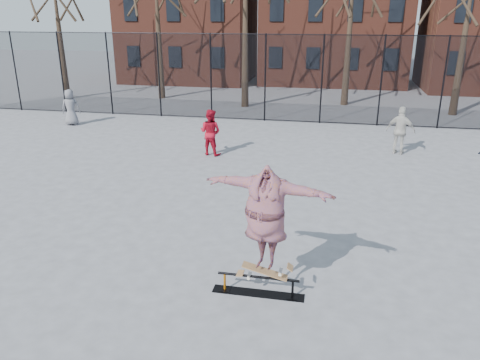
% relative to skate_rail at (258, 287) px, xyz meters
% --- Properties ---
extents(ground, '(100.00, 100.00, 0.00)m').
position_rel_skate_rail_xyz_m(ground, '(-0.65, 1.44, -0.15)').
color(ground, slate).
extents(skate_rail, '(1.71, 0.26, 0.38)m').
position_rel_skate_rail_xyz_m(skate_rail, '(0.00, 0.00, 0.00)').
color(skate_rail, black).
rests_on(skate_rail, ground).
extents(skateboard, '(0.91, 0.22, 0.11)m').
position_rel_skate_rail_xyz_m(skateboard, '(0.12, 0.00, 0.28)').
color(skateboard, olive).
rests_on(skateboard, skate_rail).
extents(skater, '(2.42, 1.08, 1.90)m').
position_rel_skate_rail_xyz_m(skater, '(0.12, 0.00, 1.29)').
color(skater, '#683688').
rests_on(skater, skateboard).
extents(bystander_grey, '(0.91, 0.73, 1.63)m').
position_rel_skate_rail_xyz_m(bystander_grey, '(-10.59, 11.83, 0.67)').
color(bystander_grey, slate).
rests_on(bystander_grey, ground).
extents(bystander_red, '(0.94, 0.82, 1.66)m').
position_rel_skate_rail_xyz_m(bystander_red, '(-3.14, 8.51, 0.68)').
color(bystander_red, '#AD0F22').
rests_on(bystander_red, ground).
extents(bystander_white, '(1.10, 0.73, 1.74)m').
position_rel_skate_rail_xyz_m(bystander_white, '(3.58, 9.93, 0.72)').
color(bystander_white, beige).
rests_on(bystander_white, ground).
extents(fence, '(34.03, 0.07, 4.00)m').
position_rel_skate_rail_xyz_m(fence, '(-0.66, 14.44, 1.91)').
color(fence, black).
rests_on(fence, ground).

